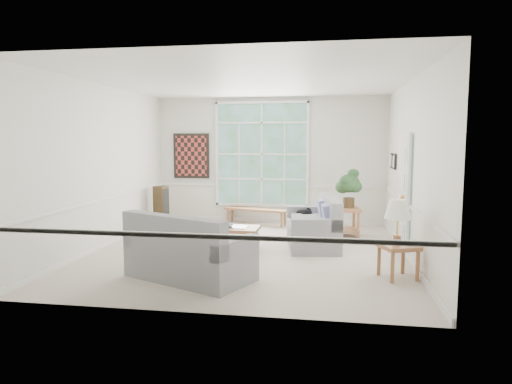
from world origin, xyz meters
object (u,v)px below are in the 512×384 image
at_px(end_table, 344,222).
at_px(coffee_table, 228,238).
at_px(loveseat_right, 312,222).
at_px(loveseat_front, 190,245).
at_px(side_table, 398,261).

bearing_deg(end_table, coffee_table, -143.31).
relative_size(loveseat_right, loveseat_front, 0.96).
height_order(coffee_table, side_table, side_table).
bearing_deg(loveseat_right, loveseat_front, -133.17).
xyz_separation_m(loveseat_right, end_table, (0.64, 1.03, -0.16)).
height_order(loveseat_front, coffee_table, loveseat_front).
bearing_deg(end_table, loveseat_right, -121.75).
bearing_deg(loveseat_right, coffee_table, -167.11).
xyz_separation_m(loveseat_front, end_table, (2.29, 3.36, -0.18)).
height_order(loveseat_front, side_table, loveseat_front).
bearing_deg(end_table, side_table, -77.20).
distance_m(loveseat_front, side_table, 3.00).
relative_size(coffee_table, side_table, 2.28).
relative_size(loveseat_front, coffee_table, 1.57).
bearing_deg(loveseat_front, loveseat_right, 78.82).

